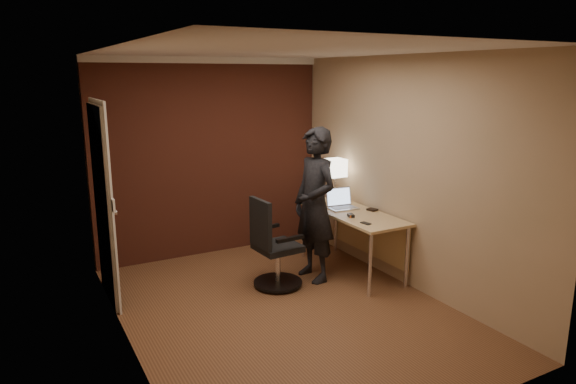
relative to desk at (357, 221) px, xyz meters
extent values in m
plane|color=brown|center=(-1.25, -0.51, -0.60)|extent=(4.00, 4.00, 0.00)
plane|color=white|center=(-1.25, -0.51, 1.90)|extent=(4.00, 4.00, 0.00)
plane|color=tan|center=(-1.25, 1.49, 0.65)|extent=(3.00, 0.00, 3.00)
plane|color=tan|center=(-1.25, -2.51, 0.65)|extent=(3.00, 0.00, 3.00)
plane|color=tan|center=(-2.75, -0.51, 0.65)|extent=(0.00, 4.00, 4.00)
plane|color=tan|center=(0.25, -0.51, 0.65)|extent=(0.00, 4.00, 4.00)
cube|color=brown|center=(-1.25, 1.46, 0.65)|extent=(2.98, 0.06, 2.50)
cube|color=silver|center=(-1.25, 1.45, 1.86)|extent=(3.00, 0.08, 0.08)
cube|color=silver|center=(-1.25, -2.47, 1.86)|extent=(3.00, 0.08, 0.08)
cube|color=silver|center=(-2.71, -0.51, 1.86)|extent=(0.08, 4.00, 0.08)
cube|color=silver|center=(0.21, -0.51, 1.86)|extent=(0.08, 4.00, 0.08)
cube|color=silver|center=(-2.73, 0.59, 0.40)|extent=(0.05, 0.82, 2.02)
cube|color=silver|center=(-2.71, 0.59, 0.40)|extent=(0.02, 0.92, 2.12)
cylinder|color=silver|center=(-2.68, 0.26, 0.40)|extent=(0.05, 0.05, 0.05)
cube|color=silver|center=(-2.74, -0.06, 0.55)|extent=(0.02, 0.08, 0.12)
cube|color=#D7BC7C|center=(-0.07, 0.00, 0.11)|extent=(0.60, 1.50, 0.03)
cube|color=#D7BC7C|center=(0.21, 0.00, -0.17)|extent=(0.02, 1.38, 0.54)
cylinder|color=silver|center=(-0.32, -0.69, -0.25)|extent=(0.04, 0.04, 0.70)
cylinder|color=silver|center=(-0.32, 0.69, -0.25)|extent=(0.04, 0.04, 0.70)
cylinder|color=silver|center=(0.18, -0.69, -0.25)|extent=(0.04, 0.04, 0.70)
cylinder|color=silver|center=(0.18, 0.69, -0.25)|extent=(0.04, 0.04, 0.70)
cube|color=silver|center=(0.05, 0.54, 0.14)|extent=(0.11, 0.11, 0.01)
cylinder|color=silver|center=(0.05, 0.54, 0.29)|extent=(0.01, 0.01, 0.30)
cube|color=white|center=(0.05, 0.54, 0.55)|extent=(0.22, 0.22, 0.22)
cube|color=silver|center=(-0.09, 0.16, 0.14)|extent=(0.35, 0.26, 0.01)
cube|color=silver|center=(-0.08, 0.28, 0.25)|extent=(0.33, 0.09, 0.22)
cube|color=#B2CCF2|center=(-0.08, 0.27, 0.25)|extent=(0.30, 0.07, 0.19)
cube|color=gray|center=(-0.09, 0.15, 0.14)|extent=(0.29, 0.16, 0.00)
cube|color=black|center=(-0.21, -0.17, 0.14)|extent=(0.09, 0.11, 0.03)
cube|color=black|center=(-0.23, -0.47, 0.13)|extent=(0.08, 0.12, 0.01)
cube|color=black|center=(0.17, -0.07, 0.14)|extent=(0.12, 0.13, 0.02)
cylinder|color=black|center=(-1.04, 0.02, -0.56)|extent=(0.54, 0.54, 0.03)
cylinder|color=silver|center=(-1.04, 0.02, -0.36)|extent=(0.06, 0.06, 0.40)
cube|color=black|center=(-1.04, 0.02, -0.15)|extent=(0.47, 0.47, 0.07)
cube|color=black|center=(-1.25, 0.01, 0.15)|extent=(0.07, 0.41, 0.53)
cube|color=black|center=(-1.06, 0.27, 0.01)|extent=(0.33, 0.07, 0.04)
cube|color=black|center=(-1.03, -0.23, 0.01)|extent=(0.33, 0.07, 0.04)
imported|color=black|center=(-0.57, 0.02, 0.27)|extent=(0.46, 0.66, 1.74)
camera|label=1|loc=(-3.50, -4.70, 1.70)|focal=32.00mm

